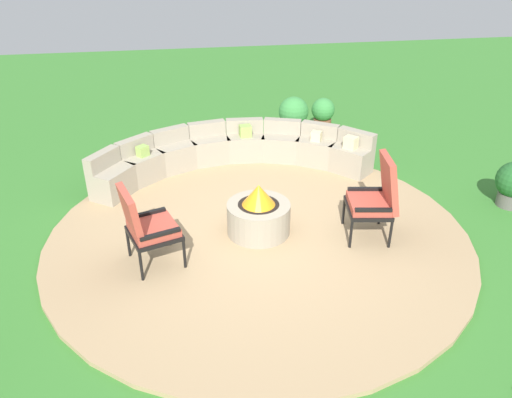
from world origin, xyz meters
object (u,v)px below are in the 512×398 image
at_px(lounge_chair_front_left, 146,225).
at_px(potted_plant_3, 323,113).
at_px(potted_plant_1, 293,115).
at_px(curved_stone_bench, 232,153).
at_px(fire_pit, 259,214).
at_px(lounge_chair_front_right, 377,196).

height_order(lounge_chair_front_left, potted_plant_3, lounge_chair_front_left).
bearing_deg(potted_plant_1, curved_stone_bench, -134.71).
bearing_deg(lounge_chair_front_left, curved_stone_bench, 134.01).
bearing_deg(fire_pit, potted_plant_1, 69.37).
distance_m(curved_stone_bench, lounge_chair_front_right, 2.84).
bearing_deg(lounge_chair_front_left, potted_plant_1, 127.12).
relative_size(lounge_chair_front_left, potted_plant_3, 1.53).
height_order(fire_pit, potted_plant_1, potted_plant_1).
bearing_deg(potted_plant_1, fire_pit, -110.63).
height_order(potted_plant_1, potted_plant_3, potted_plant_1).
distance_m(fire_pit, lounge_chair_front_right, 1.53).
bearing_deg(lounge_chair_front_left, lounge_chair_front_right, 74.84).
bearing_deg(fire_pit, lounge_chair_front_right, -12.68).
height_order(curved_stone_bench, lounge_chair_front_left, lounge_chair_front_left).
xyz_separation_m(fire_pit, potted_plant_1, (1.29, 3.42, 0.11)).
xyz_separation_m(curved_stone_bench, potted_plant_1, (1.38, 1.39, 0.10)).
relative_size(fire_pit, potted_plant_1, 1.04).
bearing_deg(curved_stone_bench, potted_plant_1, 45.29).
height_order(curved_stone_bench, potted_plant_1, potted_plant_1).
height_order(fire_pit, curved_stone_bench, fire_pit).
relative_size(fire_pit, lounge_chair_front_left, 0.81).
height_order(fire_pit, lounge_chair_front_right, lounge_chair_front_right).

